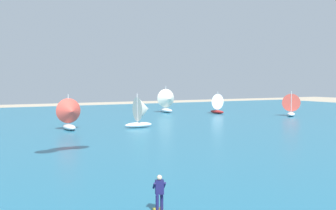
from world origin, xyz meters
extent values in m
cube|color=#236B89|center=(0.00, 51.74, 0.05)|extent=(160.00, 90.00, 0.10)
cylinder|color=#19194C|center=(-2.30, 19.87, 0.55)|extent=(0.14, 0.14, 0.80)
cylinder|color=#19194C|center=(-1.96, 20.13, 0.55)|extent=(0.14, 0.14, 0.80)
cube|color=#19194C|center=(-2.13, 20.00, 1.25)|extent=(0.41, 0.33, 0.60)
sphere|color=beige|center=(-2.13, 20.00, 1.66)|extent=(0.22, 0.22, 0.22)
cylinder|color=#19194C|center=(-2.31, 20.15, 1.30)|extent=(0.25, 0.50, 0.39)
cylinder|color=#19194C|center=(-1.90, 20.00, 1.30)|extent=(0.25, 0.50, 0.39)
ellipsoid|color=white|center=(24.15, 68.54, 0.48)|extent=(1.52, 4.07, 0.75)
cylinder|color=silver|center=(24.16, 68.73, 2.86)|extent=(0.13, 0.13, 4.02)
cone|color=silver|center=(24.13, 67.85, 2.66)|extent=(3.44, 1.88, 3.38)
ellipsoid|color=white|center=(38.32, 52.02, 0.42)|extent=(3.27, 3.27, 0.64)
cylinder|color=silver|center=(38.21, 51.90, 2.46)|extent=(0.11, 0.11, 3.44)
cone|color=#D84C3F|center=(38.74, 52.44, 2.29)|extent=(3.10, 3.11, 2.89)
ellipsoid|color=white|center=(9.98, 49.23, 0.43)|extent=(3.53, 1.24, 0.66)
cylinder|color=silver|center=(9.81, 49.23, 2.52)|extent=(0.11, 0.11, 3.52)
cone|color=silver|center=(10.58, 49.22, 2.34)|extent=(1.57, 2.97, 2.96)
ellipsoid|color=silver|center=(1.94, 51.02, 0.43)|extent=(1.33, 3.51, 0.65)
cylinder|color=silver|center=(1.93, 51.18, 2.49)|extent=(0.11, 0.11, 3.47)
cone|color=#D84C3F|center=(1.96, 50.42, 2.31)|extent=(2.97, 1.63, 2.91)
ellipsoid|color=maroon|center=(30.82, 62.05, 0.41)|extent=(1.44, 3.37, 0.61)
cylinder|color=silver|center=(30.83, 61.90, 2.35)|extent=(0.10, 0.10, 3.28)
cone|color=white|center=(30.76, 62.61, 2.19)|extent=(2.88, 1.69, 2.75)
camera|label=1|loc=(-9.63, 5.37, 5.70)|focal=42.21mm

